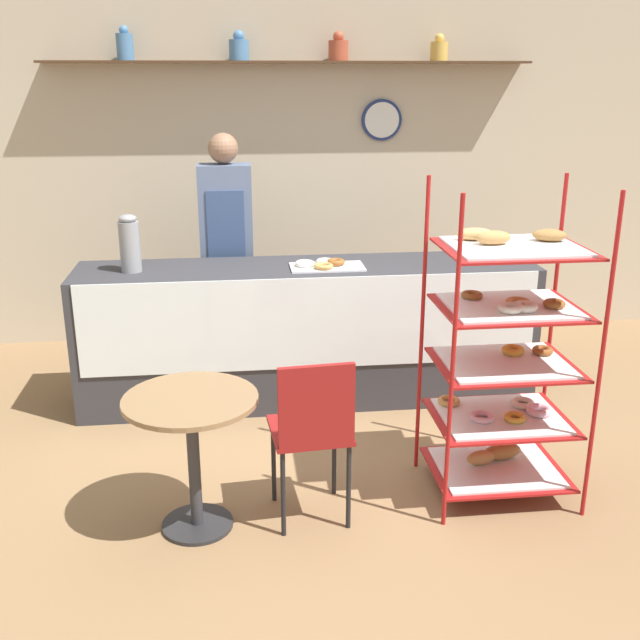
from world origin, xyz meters
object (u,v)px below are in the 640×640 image
Objects in this scene: pastry_rack at (505,360)px; cafe_table at (192,431)px; coffee_carafe at (130,244)px; person_worker at (227,246)px; cafe_chair at (313,424)px; donut_tray_counter at (324,265)px.

cafe_table is at bearing -173.70° from pastry_rack.
pastry_rack is at bearing -33.00° from coffee_carafe.
person_worker is 2.51× the size of cafe_table.
cafe_chair is 1.91m from coffee_carafe.
cafe_chair is (0.40, -2.04, -0.43)m from person_worker.
coffee_carafe is at bearing -139.30° from person_worker.
coffee_carafe is at bearing 147.00° from pastry_rack.
coffee_carafe is at bearing -61.54° from cafe_chair.
donut_tray_counter is at bearing -41.86° from person_worker.
person_worker is 1.99× the size of cafe_chair.
donut_tray_counter is (1.24, -0.05, -0.16)m from coffee_carafe.
cafe_table is at bearing -95.05° from person_worker.
pastry_rack is 1.87× the size of cafe_chair.
donut_tray_counter is (0.81, 1.44, 0.43)m from cafe_table.
person_worker is at bearing 138.14° from donut_tray_counter.
person_worker is (-1.41, 1.83, 0.22)m from pastry_rack.
cafe_table is at bearing -73.98° from coffee_carafe.
pastry_rack is at bearing 6.30° from cafe_table.
donut_tray_counter is (0.23, 1.47, 0.41)m from cafe_chair.
cafe_chair is 2.40× the size of coffee_carafe.
coffee_carafe reaches higher than donut_tray_counter.
cafe_table is 0.58m from cafe_chair.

